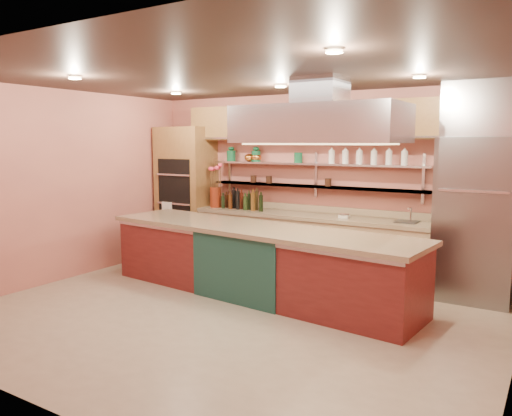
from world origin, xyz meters
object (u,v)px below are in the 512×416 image
Objects in this scene: refrigerator at (476,220)px; copper_kettle at (249,158)px; kitchen_scale at (344,215)px; green_canister at (298,158)px; flower_vase at (216,197)px; island at (256,261)px.

copper_kettle is (-3.58, 0.23, 0.73)m from refrigerator.
kitchen_scale is 1.22m from green_canister.
refrigerator is 12.84× the size of copper_kettle.
flower_vase is 2.34m from kitchen_scale.
island is 27.12× the size of copper_kettle.
island is 30.68× the size of kitchen_scale.
copper_kettle is at bearing 176.33° from refrigerator.
copper_kettle is at bearing 180.00° from green_canister.
copper_kettle reaches higher than island.
flower_vase is at bearing -158.07° from copper_kettle.
island is 2.19m from flower_vase.
refrigerator reaches higher than flower_vase.
refrigerator is at bearing -3.67° from copper_kettle.
refrigerator is 4.13m from flower_vase.
copper_kettle is at bearing 21.93° from flower_vase.
kitchen_scale is at bearing 0.00° from flower_vase.
flower_vase is 2.39× the size of kitchen_scale.
green_canister is at bearing 175.07° from refrigerator.
refrigerator is 3.66m from copper_kettle.
refrigerator is at bearing -16.70° from kitchen_scale.
flower_vase is at bearing 163.62° from kitchen_scale.
flower_vase is at bearing 179.86° from refrigerator.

